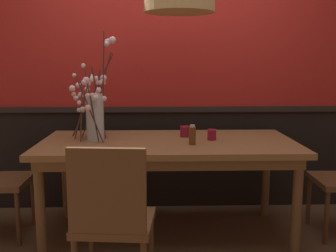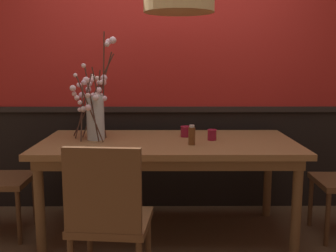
% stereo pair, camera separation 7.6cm
% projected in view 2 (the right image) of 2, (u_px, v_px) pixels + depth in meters
% --- Properties ---
extents(ground_plane, '(24.00, 24.00, 0.00)m').
position_uv_depth(ground_plane, '(168.00, 234.00, 3.23)').
color(ground_plane, brown).
extents(back_wall, '(5.83, 0.14, 2.95)m').
position_uv_depth(back_wall, '(168.00, 52.00, 3.69)').
color(back_wall, black).
rests_on(back_wall, ground).
extents(dining_table, '(1.97, 0.97, 0.77)m').
position_uv_depth(dining_table, '(168.00, 151.00, 3.13)').
color(dining_table, olive).
rests_on(dining_table, ground).
extents(chair_near_side_left, '(0.48, 0.47, 0.93)m').
position_uv_depth(chair_near_side_left, '(108.00, 215.00, 2.27)').
color(chair_near_side_left, brown).
rests_on(chair_near_side_left, ground).
extents(chair_far_side_right, '(0.44, 0.42, 0.89)m').
position_uv_depth(chair_far_side_right, '(196.00, 149.00, 4.06)').
color(chair_far_side_right, brown).
rests_on(chair_far_side_right, ground).
extents(vase_with_blossoms, '(0.39, 0.49, 0.83)m').
position_uv_depth(vase_with_blossoms, '(95.00, 109.00, 3.14)').
color(vase_with_blossoms, silver).
rests_on(vase_with_blossoms, dining_table).
extents(candle_holder_nearer_center, '(0.08, 0.08, 0.09)m').
position_uv_depth(candle_holder_nearer_center, '(185.00, 131.00, 3.26)').
color(candle_holder_nearer_center, maroon).
rests_on(candle_holder_nearer_center, dining_table).
extents(candle_holder_nearer_edge, '(0.07, 0.07, 0.09)m').
position_uv_depth(candle_holder_nearer_edge, '(212.00, 135.00, 3.12)').
color(candle_holder_nearer_edge, maroon).
rests_on(candle_holder_nearer_edge, dining_table).
extents(condiment_bottle, '(0.05, 0.05, 0.15)m').
position_uv_depth(condiment_bottle, '(192.00, 135.00, 2.95)').
color(condiment_bottle, brown).
rests_on(condiment_bottle, dining_table).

